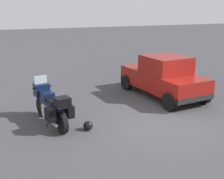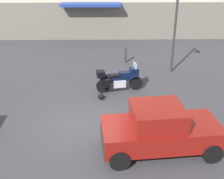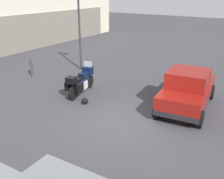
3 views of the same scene
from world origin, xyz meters
name	(u,v)px [view 2 (image 2 of 3)]	position (x,y,z in m)	size (l,w,h in m)	color
ground_plane	(88,125)	(0.00, 0.00, 0.00)	(80.00, 80.00, 0.00)	#38383D
motorcycle	(119,79)	(1.29, 3.03, 0.62)	(2.24, 0.97, 1.36)	black
helmet	(101,97)	(0.45, 2.14, 0.14)	(0.28, 0.28, 0.28)	black
car_hatchback_near	(160,129)	(2.43, -1.60, 0.81)	(3.98, 2.11, 1.64)	maroon
streetlamp_curbside	(176,25)	(4.33, 5.35, 2.66)	(0.28, 0.94, 4.31)	#2D2D33
bollard_curbside	(125,54)	(1.84, 7.05, 0.54)	(0.16, 0.16, 1.01)	#333338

